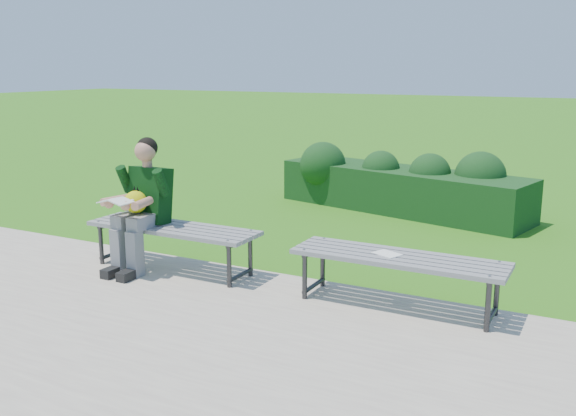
% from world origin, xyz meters
% --- Properties ---
extents(ground, '(80.00, 80.00, 0.00)m').
position_xyz_m(ground, '(0.00, 0.00, 0.00)').
color(ground, '#3E801F').
rests_on(ground, ground).
extents(walkway, '(30.00, 3.50, 0.02)m').
position_xyz_m(walkway, '(0.00, -1.75, 0.01)').
color(walkway, '#AAA58D').
rests_on(walkway, ground).
extents(hedge, '(3.75, 1.72, 0.91)m').
position_xyz_m(hedge, '(-0.03, 3.35, 0.39)').
color(hedge, '#113D11').
rests_on(hedge, ground).
extents(bench_left, '(1.80, 0.50, 0.46)m').
position_xyz_m(bench_left, '(-1.19, -0.38, 0.42)').
color(bench_left, gray).
rests_on(bench_left, walkway).
extents(bench_right, '(1.80, 0.50, 0.46)m').
position_xyz_m(bench_right, '(1.12, -0.33, 0.42)').
color(bench_right, gray).
rests_on(bench_right, walkway).
extents(seated_boy, '(0.56, 0.76, 1.31)m').
position_xyz_m(seated_boy, '(-1.49, -0.48, 0.71)').
color(seated_boy, slate).
rests_on(seated_boy, walkway).
extents(paper_sheet, '(0.27, 0.23, 0.01)m').
position_xyz_m(paper_sheet, '(1.02, -0.33, 0.47)').
color(paper_sheet, white).
rests_on(paper_sheet, bench_right).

